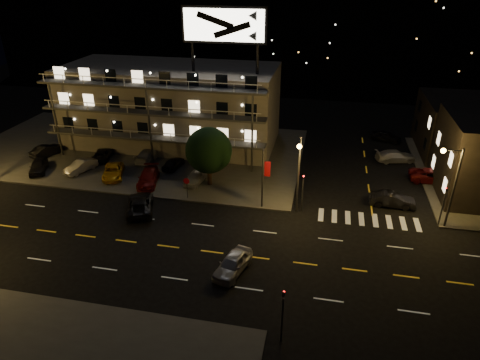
% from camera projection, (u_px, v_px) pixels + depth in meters
% --- Properties ---
extents(ground, '(140.00, 140.00, 0.00)m').
position_uv_depth(ground, '(190.00, 249.00, 37.30)').
color(ground, black).
rests_on(ground, ground).
extents(curb_nw, '(44.00, 24.00, 0.15)m').
position_uv_depth(curb_nw, '(136.00, 150.00, 57.33)').
color(curb_nw, '#3C3C39').
rests_on(curb_nw, ground).
extents(motel, '(28.00, 13.80, 18.10)m').
position_uv_depth(motel, '(172.00, 105.00, 57.62)').
color(motel, gray).
rests_on(motel, ground).
extents(side_bldg_back, '(14.06, 12.00, 7.00)m').
position_uv_depth(side_bldg_back, '(479.00, 128.00, 54.77)').
color(side_bldg_back, black).
rests_on(side_bldg_back, ground).
extents(hill_backdrop, '(120.00, 25.00, 24.00)m').
position_uv_depth(hill_backdrop, '(258.00, 20.00, 93.41)').
color(hill_backdrop, black).
rests_on(hill_backdrop, ground).
extents(streetlight_nc, '(0.44, 1.92, 8.00)m').
position_uv_depth(streetlight_nc, '(299.00, 169.00, 40.48)').
color(streetlight_nc, '#2D2D30').
rests_on(streetlight_nc, ground).
extents(streetlight_ne, '(1.92, 0.44, 8.00)m').
position_uv_depth(streetlight_ne, '(451.00, 180.00, 38.31)').
color(streetlight_ne, '#2D2D30').
rests_on(streetlight_ne, ground).
extents(signal_nw, '(0.20, 0.27, 4.60)m').
position_uv_depth(signal_nw, '(303.00, 189.00, 41.95)').
color(signal_nw, '#2D2D30').
rests_on(signal_nw, ground).
extents(signal_sw, '(0.20, 0.27, 4.60)m').
position_uv_depth(signal_sw, '(283.00, 311.00, 27.07)').
color(signal_sw, '#2D2D30').
rests_on(signal_sw, ground).
extents(signal_ne, '(0.27, 0.20, 4.60)m').
position_uv_depth(signal_ne, '(444.00, 202.00, 39.58)').
color(signal_ne, '#2D2D30').
rests_on(signal_ne, ground).
extents(banner_north, '(0.83, 0.16, 6.40)m').
position_uv_depth(banner_north, '(263.00, 178.00, 42.19)').
color(banner_north, '#2D2D30').
rests_on(banner_north, ground).
extents(stop_sign, '(0.91, 0.11, 2.61)m').
position_uv_depth(stop_sign, '(187.00, 185.00, 44.58)').
color(stop_sign, '#2D2D30').
rests_on(stop_sign, ground).
extents(tree, '(5.27, 5.08, 6.64)m').
position_uv_depth(tree, '(208.00, 152.00, 46.39)').
color(tree, black).
rests_on(tree, curb_nw).
extents(lot_car_0, '(3.36, 4.62, 1.46)m').
position_uv_depth(lot_car_0, '(38.00, 166.00, 50.74)').
color(lot_car_0, black).
rests_on(lot_car_0, curb_nw).
extents(lot_car_1, '(2.88, 4.37, 1.36)m').
position_uv_depth(lot_car_1, '(81.00, 166.00, 50.79)').
color(lot_car_1, '#95959A').
rests_on(lot_car_1, curb_nw).
extents(lot_car_2, '(3.61, 5.11, 1.29)m').
position_uv_depth(lot_car_2, '(113.00, 172.00, 49.52)').
color(lot_car_2, gold).
rests_on(lot_car_2, curb_nw).
extents(lot_car_3, '(3.05, 5.30, 1.45)m').
position_uv_depth(lot_car_3, '(148.00, 177.00, 47.99)').
color(lot_car_3, '#580D0C').
rests_on(lot_car_3, curb_nw).
extents(lot_car_4, '(2.24, 4.27, 1.38)m').
position_uv_depth(lot_car_4, '(196.00, 177.00, 48.23)').
color(lot_car_4, '#95959A').
rests_on(lot_car_4, curb_nw).
extents(lot_car_5, '(2.85, 4.56, 1.42)m').
position_uv_depth(lot_car_5, '(47.00, 150.00, 55.10)').
color(lot_car_5, black).
rests_on(lot_car_5, curb_nw).
extents(lot_car_6, '(2.92, 4.76, 1.23)m').
position_uv_depth(lot_car_6, '(102.00, 154.00, 54.17)').
color(lot_car_6, black).
rests_on(lot_car_6, curb_nw).
extents(lot_car_7, '(2.14, 5.00, 1.44)m').
position_uv_depth(lot_car_7, '(148.00, 155.00, 53.86)').
color(lot_car_7, '#95959A').
rests_on(lot_car_7, curb_nw).
extents(lot_car_8, '(2.01, 3.89, 1.27)m').
position_uv_depth(lot_car_8, '(173.00, 163.00, 51.72)').
color(lot_car_8, black).
rests_on(lot_car_8, curb_nw).
extents(lot_car_9, '(2.22, 3.97, 1.24)m').
position_uv_depth(lot_car_9, '(212.00, 164.00, 51.51)').
color(lot_car_9, '#580D0C').
rests_on(lot_car_9, curb_nw).
extents(side_car_0, '(4.57, 1.72, 1.49)m').
position_uv_depth(side_car_0, '(393.00, 200.00, 43.67)').
color(side_car_0, black).
rests_on(side_car_0, ground).
extents(side_car_1, '(5.32, 2.47, 1.48)m').
position_uv_depth(side_car_1, '(433.00, 176.00, 48.68)').
color(side_car_1, '#580D0C').
rests_on(side_car_1, ground).
extents(side_car_2, '(5.31, 3.23, 1.44)m').
position_uv_depth(side_car_2, '(396.00, 156.00, 53.79)').
color(side_car_2, '#95959A').
rests_on(side_car_2, ground).
extents(side_car_3, '(4.47, 3.20, 1.41)m').
position_uv_depth(side_car_3, '(386.00, 136.00, 60.12)').
color(side_car_3, black).
rests_on(side_car_3, ground).
extents(road_car_east, '(2.89, 4.80, 1.53)m').
position_uv_depth(road_car_east, '(233.00, 264.00, 34.26)').
color(road_car_east, '#95959A').
rests_on(road_car_east, ground).
extents(road_car_west, '(4.23, 5.91, 1.50)m').
position_uv_depth(road_car_west, '(140.00, 204.00, 42.89)').
color(road_car_west, black).
rests_on(road_car_west, ground).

